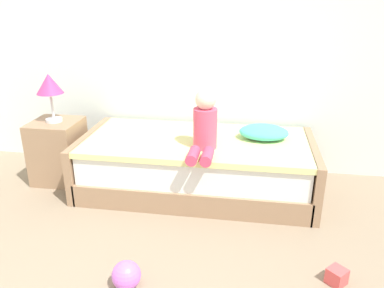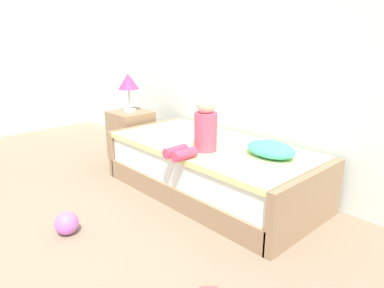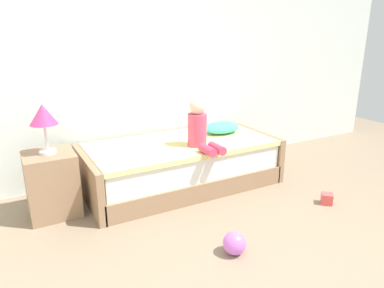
{
  "view_description": "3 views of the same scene",
  "coord_description": "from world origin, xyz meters",
  "px_view_note": "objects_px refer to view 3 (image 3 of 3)",
  "views": [
    {
      "loc": [
        0.45,
        -1.16,
        1.71
      ],
      "look_at": [
        -0.02,
        1.75,
        0.55
      ],
      "focal_mm": 35.61,
      "sensor_mm": 36.0,
      "label": 1
    },
    {
      "loc": [
        2.18,
        -0.3,
        1.49
      ],
      "look_at": [
        -0.02,
        1.75,
        0.55
      ],
      "focal_mm": 33.07,
      "sensor_mm": 36.0,
      "label": 2
    },
    {
      "loc": [
        -1.68,
        -1.28,
        1.65
      ],
      "look_at": [
        -0.02,
        1.75,
        0.55
      ],
      "focal_mm": 33.17,
      "sensor_mm": 36.0,
      "label": 3
    }
  ],
  "objects_px": {
    "table_lamp": "(43,117)",
    "toy_ball": "(234,243)",
    "toy_block": "(327,199)",
    "bed": "(181,164)",
    "nightstand": "(52,184)",
    "child_figure": "(200,128)",
    "pillow": "(222,128)"
  },
  "relations": [
    {
      "from": "nightstand",
      "to": "child_figure",
      "type": "bearing_deg",
      "value": -8.62
    },
    {
      "from": "table_lamp",
      "to": "child_figure",
      "type": "bearing_deg",
      "value": -8.62
    },
    {
      "from": "child_figure",
      "to": "toy_block",
      "type": "bearing_deg",
      "value": -42.57
    },
    {
      "from": "pillow",
      "to": "toy_block",
      "type": "relative_size",
      "value": 4.12
    },
    {
      "from": "table_lamp",
      "to": "child_figure",
      "type": "xyz_separation_m",
      "value": [
        1.45,
        -0.22,
        -0.23
      ]
    },
    {
      "from": "bed",
      "to": "nightstand",
      "type": "distance_m",
      "value": 1.35
    },
    {
      "from": "bed",
      "to": "pillow",
      "type": "height_order",
      "value": "pillow"
    },
    {
      "from": "table_lamp",
      "to": "toy_ball",
      "type": "relative_size",
      "value": 2.47
    },
    {
      "from": "bed",
      "to": "nightstand",
      "type": "relative_size",
      "value": 3.52
    },
    {
      "from": "nightstand",
      "to": "table_lamp",
      "type": "height_order",
      "value": "table_lamp"
    },
    {
      "from": "nightstand",
      "to": "toy_ball",
      "type": "distance_m",
      "value": 1.76
    },
    {
      "from": "table_lamp",
      "to": "toy_block",
      "type": "relative_size",
      "value": 4.21
    },
    {
      "from": "table_lamp",
      "to": "pillow",
      "type": "relative_size",
      "value": 1.02
    },
    {
      "from": "nightstand",
      "to": "toy_ball",
      "type": "height_order",
      "value": "nightstand"
    },
    {
      "from": "nightstand",
      "to": "table_lamp",
      "type": "bearing_deg",
      "value": 90.0
    },
    {
      "from": "nightstand",
      "to": "toy_ball",
      "type": "relative_size",
      "value": 3.29
    },
    {
      "from": "bed",
      "to": "toy_ball",
      "type": "xyz_separation_m",
      "value": [
        -0.23,
        -1.36,
        -0.16
      ]
    },
    {
      "from": "toy_block",
      "to": "table_lamp",
      "type": "bearing_deg",
      "value": 155.39
    },
    {
      "from": "nightstand",
      "to": "bed",
      "type": "bearing_deg",
      "value": 0.37
    },
    {
      "from": "toy_ball",
      "to": "bed",
      "type": "bearing_deg",
      "value": 80.2
    },
    {
      "from": "child_figure",
      "to": "toy_block",
      "type": "distance_m",
      "value": 1.46
    },
    {
      "from": "toy_block",
      "to": "bed",
      "type": "bearing_deg",
      "value": 133.7
    },
    {
      "from": "pillow",
      "to": "nightstand",
      "type": "bearing_deg",
      "value": -176.8
    },
    {
      "from": "child_figure",
      "to": "toy_ball",
      "type": "distance_m",
      "value": 1.33
    },
    {
      "from": "child_figure",
      "to": "bed",
      "type": "bearing_deg",
      "value": 113.69
    },
    {
      "from": "table_lamp",
      "to": "nightstand",
      "type": "bearing_deg",
      "value": -90.0
    },
    {
      "from": "table_lamp",
      "to": "pillow",
      "type": "xyz_separation_m",
      "value": [
        1.94,
        0.11,
        -0.37
      ]
    },
    {
      "from": "table_lamp",
      "to": "toy_ball",
      "type": "xyz_separation_m",
      "value": [
        1.12,
        -1.35,
        -0.85
      ]
    },
    {
      "from": "pillow",
      "to": "toy_ball",
      "type": "xyz_separation_m",
      "value": [
        -0.83,
        -1.46,
        -0.47
      ]
    },
    {
      "from": "table_lamp",
      "to": "child_figure",
      "type": "distance_m",
      "value": 1.49
    },
    {
      "from": "nightstand",
      "to": "pillow",
      "type": "height_order",
      "value": "pillow"
    },
    {
      "from": "table_lamp",
      "to": "toy_block",
      "type": "distance_m",
      "value": 2.8
    }
  ]
}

